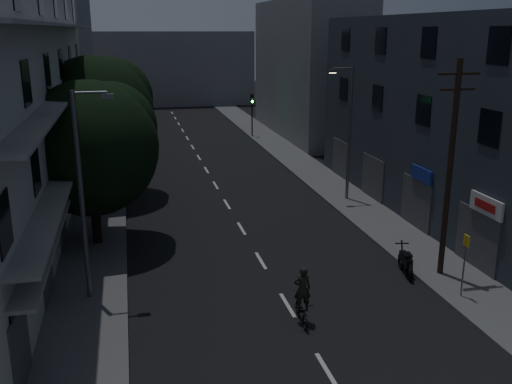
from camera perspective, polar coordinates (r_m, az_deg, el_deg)
name	(u,v)px	position (r m, az deg, el deg)	size (l,w,h in m)	color
ground	(214,183)	(39.37, -4.18, 0.86)	(160.00, 160.00, 0.00)	black
sidewalk_left	(102,189)	(39.01, -15.13, 0.31)	(3.00, 90.00, 0.15)	#565659
sidewalk_right	(318,176)	(41.09, 6.22, 1.56)	(3.00, 90.00, 0.15)	#565659
lane_markings	(202,163)	(45.38, -5.37, 2.87)	(0.15, 60.50, 0.01)	beige
building_right	(470,123)	(32.23, 20.58, 6.52)	(6.19, 28.00, 11.00)	#2C303C
building_far_left	(57,53)	(61.00, -19.30, 12.99)	(6.00, 20.00, 16.00)	slate
building_far_right	(308,69)	(57.50, 5.19, 12.17)	(6.00, 20.00, 13.00)	slate
building_far_end	(165,68)	(82.97, -9.07, 12.13)	(24.00, 8.00, 10.00)	slate
tree_near	(92,143)	(27.90, -16.13, 4.73)	(6.40, 6.40, 7.89)	black
tree_mid	(97,109)	(36.17, -15.63, 7.95)	(7.02, 7.02, 8.64)	black
tree_far	(102,107)	(49.62, -15.17, 8.22)	(5.00, 5.00, 6.18)	black
traffic_signal_far_right	(252,106)	(55.80, -0.39, 8.61)	(0.28, 0.37, 4.10)	black
traffic_signal_far_left	(116,112)	(52.90, -13.83, 7.75)	(0.28, 0.37, 4.10)	black
street_lamp_left_near	(84,187)	(22.05, -16.85, 0.51)	(1.51, 0.25, 8.00)	slate
street_lamp_right	(348,127)	(34.71, 9.18, 6.43)	(1.51, 0.25, 8.00)	#5C5E64
street_lamp_left_far	(108,112)	(42.25, -14.56, 7.79)	(1.51, 0.25, 8.00)	#5C5E64
utility_pole	(450,166)	(24.52, 18.84, 2.50)	(1.80, 0.24, 9.00)	black
bus_stop_sign	(465,254)	(23.44, 20.19, -5.88)	(0.06, 0.35, 2.52)	#595B60
motorcycle	(406,263)	(25.59, 14.73, -6.84)	(0.69, 2.06, 1.33)	black
cyclist	(302,304)	(20.90, 4.62, -11.08)	(0.69, 1.74, 2.17)	black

